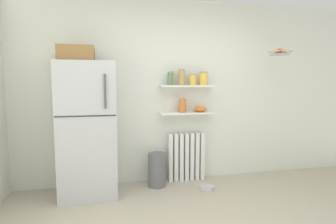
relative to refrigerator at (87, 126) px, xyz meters
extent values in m
cube|color=silver|center=(1.18, 0.36, 0.42)|extent=(7.04, 0.10, 2.60)
cube|color=#B7BABF|center=(0.00, 0.00, -0.04)|extent=(0.70, 0.62, 1.68)
cube|color=#262628|center=(0.00, -0.32, 0.17)|extent=(0.68, 0.01, 0.01)
cylinder|color=#4C4C51|center=(0.23, -0.33, 0.45)|extent=(0.02, 0.02, 0.40)
cube|color=olive|center=(-0.10, 0.00, 0.89)|extent=(0.42, 0.44, 0.18)
cube|color=white|center=(1.12, 0.23, -0.53)|extent=(0.06, 0.12, 0.70)
cube|color=white|center=(1.20, 0.23, -0.53)|extent=(0.06, 0.12, 0.70)
cube|color=white|center=(1.28, 0.23, -0.53)|extent=(0.06, 0.12, 0.70)
cube|color=white|center=(1.36, 0.23, -0.53)|extent=(0.06, 0.12, 0.70)
cube|color=white|center=(1.44, 0.23, -0.53)|extent=(0.06, 0.12, 0.70)
cube|color=white|center=(1.52, 0.23, -0.53)|extent=(0.06, 0.12, 0.70)
cube|color=white|center=(1.60, 0.23, -0.53)|extent=(0.06, 0.12, 0.70)
cube|color=white|center=(1.36, 0.20, 0.11)|extent=(0.79, 0.22, 0.02)
cube|color=white|center=(1.36, 0.20, 0.50)|extent=(0.79, 0.22, 0.02)
cylinder|color=#5B7F4C|center=(1.12, 0.20, 0.60)|extent=(0.08, 0.08, 0.18)
cylinder|color=gray|center=(1.12, 0.20, 0.70)|extent=(0.08, 0.08, 0.02)
cylinder|color=tan|center=(1.28, 0.20, 0.62)|extent=(0.09, 0.09, 0.21)
cylinder|color=gray|center=(1.28, 0.20, 0.73)|extent=(0.09, 0.09, 0.02)
cylinder|color=yellow|center=(1.45, 0.20, 0.58)|extent=(0.10, 0.10, 0.14)
cylinder|color=gray|center=(1.45, 0.20, 0.67)|extent=(0.09, 0.09, 0.02)
cylinder|color=yellow|center=(1.61, 0.20, 0.60)|extent=(0.12, 0.12, 0.17)
cylinder|color=gray|center=(1.61, 0.20, 0.70)|extent=(0.11, 0.11, 0.02)
cylinder|color=#CC7033|center=(1.30, 0.20, 0.22)|extent=(0.11, 0.11, 0.19)
ellipsoid|color=orange|center=(1.57, 0.20, 0.17)|extent=(0.19, 0.19, 0.09)
cylinder|color=slate|center=(0.90, 0.08, -0.65)|extent=(0.24, 0.24, 0.47)
cylinder|color=#B7B7BC|center=(1.53, -0.19, -0.86)|extent=(0.19, 0.19, 0.05)
torus|color=#B2B2B7|center=(2.64, -0.07, 0.98)|extent=(0.34, 0.34, 0.01)
cylinder|color=#A8A8AD|center=(2.64, -0.07, 0.94)|extent=(0.28, 0.28, 0.01)
sphere|color=gold|center=(2.68, -0.07, 0.98)|extent=(0.07, 0.07, 0.07)
sphere|color=gold|center=(2.61, -0.04, 0.99)|extent=(0.08, 0.08, 0.08)
sphere|color=red|center=(2.60, -0.13, 0.98)|extent=(0.07, 0.07, 0.07)
ellipsoid|color=yellow|center=(2.68, -0.10, 0.98)|extent=(0.18, 0.11, 0.06)
camera|label=1|loc=(0.24, -3.56, 0.54)|focal=29.44mm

